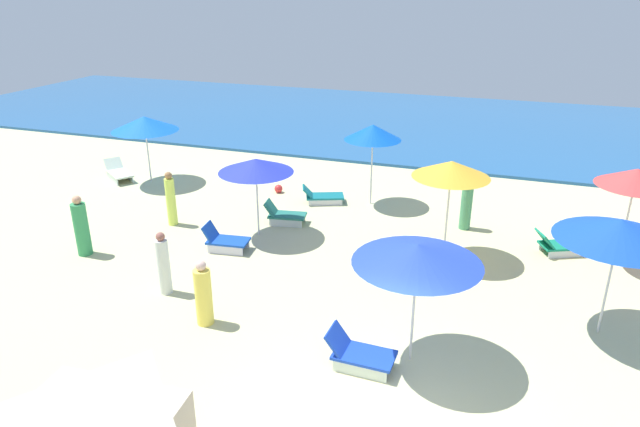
% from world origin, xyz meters
% --- Properties ---
extents(ocean, '(60.00, 15.49, 0.12)m').
position_xyz_m(ocean, '(0.00, 22.26, 0.06)').
color(ocean, '#245C97').
rests_on(ocean, ground_plane).
extents(umbrella_0, '(1.83, 1.83, 2.67)m').
position_xyz_m(umbrella_0, '(-2.72, 10.35, 2.42)').
color(umbrella_0, silver).
rests_on(umbrella_0, ground_plane).
extents(lounge_chair_0_0, '(1.49, 1.07, 0.59)m').
position_xyz_m(lounge_chair_0_0, '(-4.26, 9.87, 0.23)').
color(lounge_chair_0_0, silver).
rests_on(lounge_chair_0_0, ground_plane).
extents(umbrella_1, '(1.87, 1.87, 2.63)m').
position_xyz_m(umbrella_1, '(4.45, 8.10, 2.40)').
color(umbrella_1, silver).
rests_on(umbrella_1, ground_plane).
extents(lounge_chair_1_0, '(1.59, 1.17, 0.67)m').
position_xyz_m(lounge_chair_1_0, '(3.09, 8.36, 0.25)').
color(lounge_chair_1_0, silver).
rests_on(lounge_chair_1_0, ground_plane).
extents(umbrella_2, '(2.39, 2.39, 2.47)m').
position_xyz_m(umbrella_2, '(0.09, 2.41, 2.29)').
color(umbrella_2, silver).
rests_on(umbrella_2, ground_plane).
extents(lounge_chair_2_0, '(1.31, 0.71, 0.73)m').
position_xyz_m(lounge_chair_2_0, '(-0.80, 1.86, 0.29)').
color(lounge_chair_2_0, silver).
rests_on(lounge_chair_2_0, ground_plane).
extents(umbrella_3, '(2.46, 2.46, 2.56)m').
position_xyz_m(umbrella_3, '(3.66, 4.62, 2.34)').
color(umbrella_3, silver).
rests_on(umbrella_3, ground_plane).
extents(umbrella_4, '(1.98, 1.98, 2.68)m').
position_xyz_m(umbrella_4, '(0.11, 7.12, 2.46)').
color(umbrella_4, silver).
rests_on(umbrella_4, ground_plane).
extents(umbrella_5, '(2.12, 2.12, 2.30)m').
position_xyz_m(umbrella_5, '(-5.18, 6.84, 2.10)').
color(umbrella_5, silver).
rests_on(umbrella_5, ground_plane).
extents(lounge_chair_5_0, '(1.27, 0.76, 0.74)m').
position_xyz_m(lounge_chair_5_0, '(-5.61, 5.59, 0.29)').
color(lounge_chair_5_0, silver).
rests_on(lounge_chair_5_0, ground_plane).
extents(lounge_chair_5_1, '(1.31, 0.79, 0.69)m').
position_xyz_m(lounge_chair_5_1, '(-4.79, 7.85, 0.27)').
color(lounge_chair_5_1, silver).
rests_on(lounge_chair_5_1, ground_plane).
extents(umbrella_6, '(2.36, 2.36, 2.44)m').
position_xyz_m(umbrella_6, '(-10.91, 9.85, 2.19)').
color(umbrella_6, silver).
rests_on(umbrella_6, ground_plane).
extents(lounge_chair_6_0, '(1.62, 1.41, 0.67)m').
position_xyz_m(lounge_chair_6_0, '(-12.22, 9.72, 0.27)').
color(lounge_chair_6_0, silver).
rests_on(lounge_chair_6_0, ground_plane).
extents(beachgoer_0, '(0.49, 0.49, 1.68)m').
position_xyz_m(beachgoer_0, '(-9.08, 4.15, 0.78)').
color(beachgoer_0, '#359256').
rests_on(beachgoer_0, ground_plane).
extents(beachgoer_1, '(0.38, 0.38, 1.56)m').
position_xyz_m(beachgoer_1, '(-5.85, 3.08, 0.74)').
color(beachgoer_1, silver).
rests_on(beachgoer_1, ground_plane).
extents(beachgoer_2, '(0.33, 0.33, 1.67)m').
position_xyz_m(beachgoer_2, '(-7.96, 6.68, 0.80)').
color(beachgoer_2, '#E1F65D').
rests_on(beachgoer_2, ground_plane).
extents(beachgoer_3, '(0.41, 0.41, 1.58)m').
position_xyz_m(beachgoer_3, '(0.44, 9.24, 0.74)').
color(beachgoer_3, '#4A9566').
rests_on(beachgoer_3, ground_plane).
extents(beachgoer_4, '(0.48, 0.48, 1.50)m').
position_xyz_m(beachgoer_4, '(-4.32, 2.24, 0.69)').
color(beachgoer_4, '#F9DF58').
rests_on(beachgoer_4, ground_plane).
extents(beach_ball_0, '(0.29, 0.29, 0.29)m').
position_xyz_m(beach_ball_0, '(-6.02, 10.32, 0.14)').
color(beach_ball_0, red).
rests_on(beach_ball_0, ground_plane).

